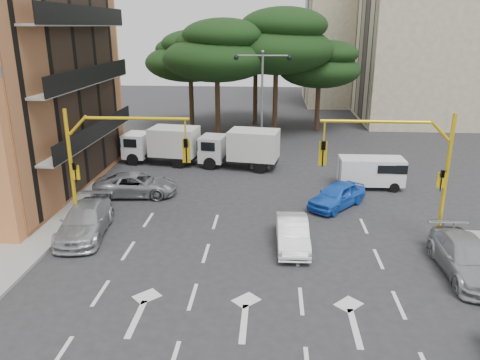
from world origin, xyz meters
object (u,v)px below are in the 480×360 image
object	(u,v)px
box_truck_b	(240,149)
signal_mast_right	(407,160)
car_blue_compact	(337,195)
van_white	(371,173)
box_truck_a	(162,145)
street_lamp_center	(262,86)
car_silver_wagon	(85,221)
car_white_hatch	(292,233)
car_silver_parked	(467,258)
signal_mast_left	(107,155)
car_silver_cross_a	(136,185)

from	to	relation	value
box_truck_b	signal_mast_right	bearing A→B (deg)	-134.52
signal_mast_right	car_blue_compact	distance (m)	5.70
van_white	box_truck_a	bearing A→B (deg)	-108.17
van_white	box_truck_a	world-z (taller)	box_truck_a
signal_mast_right	street_lamp_center	world-z (taller)	street_lamp_center
car_silver_wagon	car_blue_compact	bearing A→B (deg)	13.12
box_truck_b	car_silver_wagon	bearing A→B (deg)	160.13
car_silver_wagon	van_white	distance (m)	16.95
car_white_hatch	box_truck_a	size ratio (longest dim) A/B	0.73
car_silver_wagon	car_silver_parked	size ratio (longest dim) A/B	1.01
signal_mast_left	car_silver_wagon	xyz separation A→B (m)	(-1.20, -0.48, -3.16)
car_white_hatch	signal_mast_left	bearing A→B (deg)	171.43
street_lamp_center	car_silver_parked	bearing A→B (deg)	-62.95
car_blue_compact	car_silver_parked	distance (m)	8.29
car_silver_wagon	car_silver_cross_a	bearing A→B (deg)	74.13
signal_mast_left	car_silver_cross_a	bearing A→B (deg)	93.64
signal_mast_left	box_truck_b	bearing A→B (deg)	64.57
van_white	box_truck_b	distance (m)	9.17
car_silver_cross_a	box_truck_b	world-z (taller)	box_truck_b
car_blue_compact	car_silver_parked	xyz separation A→B (m)	(4.25, -7.12, 0.03)
signal_mast_left	box_truck_a	distance (m)	12.28
car_silver_wagon	box_truck_a	size ratio (longest dim) A/B	0.91
box_truck_a	box_truck_b	world-z (taller)	box_truck_b
signal_mast_left	car_silver_cross_a	xyz separation A→B (m)	(-0.32, 5.10, -3.22)
box_truck_a	van_white	bearing A→B (deg)	-99.79
box_truck_b	car_silver_parked	bearing A→B (deg)	-135.36
street_lamp_center	car_silver_cross_a	bearing A→B (deg)	-128.67
box_truck_b	street_lamp_center	bearing A→B (deg)	-18.56
signal_mast_left	street_lamp_center	bearing A→B (deg)	64.09
car_silver_wagon	box_truck_a	xyz separation A→B (m)	(0.82, 12.49, 0.62)
car_silver_cross_a	car_blue_compact	bearing A→B (deg)	-99.57
signal_mast_right	car_silver_wagon	size ratio (longest dim) A/B	1.21
car_white_hatch	van_white	world-z (taller)	van_white
car_blue_compact	van_white	xyz separation A→B (m)	(2.47, 3.46, 0.28)
signal_mast_right	car_blue_compact	size ratio (longest dim) A/B	1.50
box_truck_a	street_lamp_center	bearing A→B (deg)	-66.66
car_white_hatch	box_truck_b	world-z (taller)	box_truck_b
car_silver_wagon	box_truck_b	size ratio (longest dim) A/B	0.89
signal_mast_left	street_lamp_center	distance (m)	15.65
car_silver_cross_a	van_white	xyz separation A→B (m)	(14.06, 2.45, 0.30)
street_lamp_center	car_silver_cross_a	size ratio (longest dim) A/B	1.62
car_white_hatch	box_truck_a	xyz separation A→B (m)	(-9.00, 13.07, 0.69)
street_lamp_center	car_blue_compact	size ratio (longest dim) A/B	1.94
car_silver_cross_a	car_silver_parked	size ratio (longest dim) A/B	0.98
car_silver_parked	box_truck_a	bearing A→B (deg)	136.12
street_lamp_center	van_white	distance (m)	10.47
van_white	car_silver_parked	bearing A→B (deg)	8.89
car_white_hatch	car_silver_cross_a	bearing A→B (deg)	143.88
van_white	car_blue_compact	bearing A→B (deg)	-36.16
car_blue_compact	box_truck_a	xyz separation A→B (m)	(-11.63, 7.92, 0.66)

